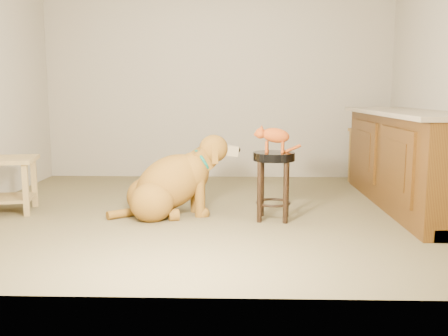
{
  "coord_description": "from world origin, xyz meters",
  "views": [
    {
      "loc": [
        0.27,
        -4.58,
        1.11
      ],
      "look_at": [
        0.14,
        -0.21,
        0.45
      ],
      "focal_mm": 40.0,
      "sensor_mm": 36.0,
      "label": 1
    }
  ],
  "objects_px": {
    "golden_retriever": "(171,184)",
    "tabby_kitten": "(273,136)",
    "side_table": "(8,176)",
    "padded_stool": "(274,172)",
    "wood_stool": "(367,155)"
  },
  "relations": [
    {
      "from": "padded_stool",
      "to": "tabby_kitten",
      "type": "distance_m",
      "value": 0.31
    },
    {
      "from": "padded_stool",
      "to": "side_table",
      "type": "relative_size",
      "value": 1.02
    },
    {
      "from": "padded_stool",
      "to": "tabby_kitten",
      "type": "height_order",
      "value": "tabby_kitten"
    },
    {
      "from": "padded_stool",
      "to": "side_table",
      "type": "distance_m",
      "value": 2.47
    },
    {
      "from": "wood_stool",
      "to": "side_table",
      "type": "distance_m",
      "value": 4.06
    },
    {
      "from": "padded_stool",
      "to": "tabby_kitten",
      "type": "relative_size",
      "value": 1.43
    },
    {
      "from": "wood_stool",
      "to": "tabby_kitten",
      "type": "height_order",
      "value": "tabby_kitten"
    },
    {
      "from": "padded_stool",
      "to": "side_table",
      "type": "bearing_deg",
      "value": 175.13
    },
    {
      "from": "tabby_kitten",
      "to": "wood_stool",
      "type": "bearing_deg",
      "value": 62.18
    },
    {
      "from": "wood_stool",
      "to": "padded_stool",
      "type": "bearing_deg",
      "value": -125.04
    },
    {
      "from": "padded_stool",
      "to": "golden_retriever",
      "type": "relative_size",
      "value": 0.5
    },
    {
      "from": "side_table",
      "to": "tabby_kitten",
      "type": "bearing_deg",
      "value": -4.84
    },
    {
      "from": "side_table",
      "to": "tabby_kitten",
      "type": "xyz_separation_m",
      "value": [
        2.45,
        -0.21,
        0.4
      ]
    },
    {
      "from": "golden_retriever",
      "to": "tabby_kitten",
      "type": "bearing_deg",
      "value": -23.86
    },
    {
      "from": "golden_retriever",
      "to": "tabby_kitten",
      "type": "xyz_separation_m",
      "value": [
        0.9,
        -0.11,
        0.45
      ]
    }
  ]
}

